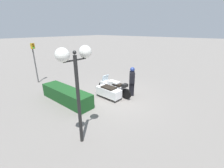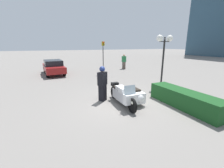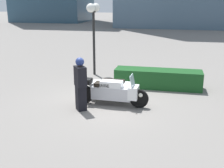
{
  "view_description": "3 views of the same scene",
  "coord_description": "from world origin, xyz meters",
  "px_view_note": "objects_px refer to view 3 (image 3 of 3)",
  "views": [
    {
      "loc": [
        -5.17,
        6.71,
        3.94
      ],
      "look_at": [
        0.24,
        0.23,
        0.86
      ],
      "focal_mm": 24.0,
      "sensor_mm": 36.0,
      "label": 1
    },
    {
      "loc": [
        6.46,
        -3.44,
        2.84
      ],
      "look_at": [
        0.41,
        -0.68,
        1.1
      ],
      "focal_mm": 24.0,
      "sensor_mm": 36.0,
      "label": 2
    },
    {
      "loc": [
        2.45,
        -9.32,
        3.58
      ],
      "look_at": [
        0.57,
        -0.77,
        0.98
      ],
      "focal_mm": 45.0,
      "sensor_mm": 36.0,
      "label": 3
    }
  ],
  "objects_px": {
    "officer_rider": "(80,83)",
    "hedge_bush_curbside": "(158,79)",
    "police_motorcycle": "(114,90)",
    "twin_lamp_post": "(93,16)"
  },
  "relations": [
    {
      "from": "hedge_bush_curbside",
      "to": "officer_rider",
      "type": "bearing_deg",
      "value": -126.95
    },
    {
      "from": "police_motorcycle",
      "to": "twin_lamp_post",
      "type": "bearing_deg",
      "value": 117.71
    },
    {
      "from": "twin_lamp_post",
      "to": "police_motorcycle",
      "type": "bearing_deg",
      "value": -63.97
    },
    {
      "from": "officer_rider",
      "to": "hedge_bush_curbside",
      "type": "relative_size",
      "value": 0.5
    },
    {
      "from": "officer_rider",
      "to": "twin_lamp_post",
      "type": "relative_size",
      "value": 0.52
    },
    {
      "from": "twin_lamp_post",
      "to": "hedge_bush_curbside",
      "type": "bearing_deg",
      "value": -25.74
    },
    {
      "from": "police_motorcycle",
      "to": "officer_rider",
      "type": "height_order",
      "value": "officer_rider"
    },
    {
      "from": "officer_rider",
      "to": "hedge_bush_curbside",
      "type": "bearing_deg",
      "value": -163.58
    },
    {
      "from": "police_motorcycle",
      "to": "twin_lamp_post",
      "type": "height_order",
      "value": "twin_lamp_post"
    },
    {
      "from": "police_motorcycle",
      "to": "hedge_bush_curbside",
      "type": "xyz_separation_m",
      "value": [
        1.43,
        2.17,
        -0.07
      ]
    }
  ]
}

